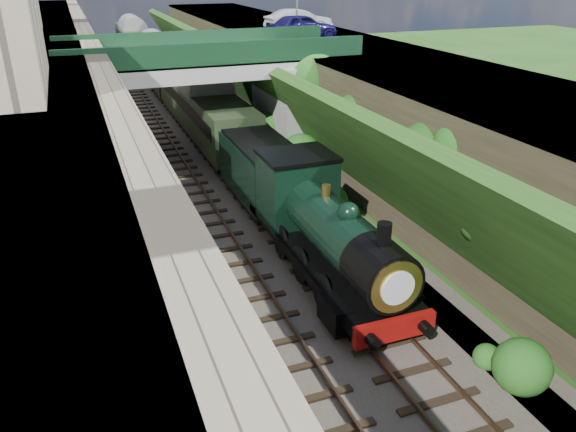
{
  "coord_description": "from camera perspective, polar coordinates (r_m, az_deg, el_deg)",
  "views": [
    {
      "loc": [
        -6.68,
        -7.37,
        10.91
      ],
      "look_at": [
        0.0,
        10.17,
        2.4
      ],
      "focal_mm": 35.0,
      "sensor_mm": 36.0,
      "label": 1
    }
  ],
  "objects": [
    {
      "name": "car_blue",
      "position": [
        38.74,
        1.41,
        18.68
      ],
      "size": [
        4.97,
        2.5,
        1.62
      ],
      "primitive_type": "imported",
      "rotation": [
        0.0,
        0.0,
        1.7
      ],
      "color": "#17124F",
      "rests_on": "street_plateau_right"
    },
    {
      "name": "retaining_wall",
      "position": [
        28.38,
        -17.9,
        8.07
      ],
      "size": [
        1.0,
        90.0,
        7.0
      ],
      "primitive_type": "cube",
      "color": "#756B56",
      "rests_on": "ground"
    },
    {
      "name": "street_plateau_left",
      "position": [
        28.45,
        -24.95,
        7.01
      ],
      "size": [
        6.0,
        90.0,
        7.0
      ],
      "primitive_type": "cube",
      "color": "#262628",
      "rests_on": "ground"
    },
    {
      "name": "coach_rear",
      "position": [
        75.21,
        -15.36,
        16.81
      ],
      "size": [
        2.9,
        18.0,
        3.7
      ],
      "color": "black",
      "rests_on": "trackbed"
    },
    {
      "name": "road_bridge",
      "position": [
        33.0,
        -7.2,
        12.25
      ],
      "size": [
        16.0,
        6.4,
        7.25
      ],
      "color": "gray",
      "rests_on": "ground"
    },
    {
      "name": "car_silver",
      "position": [
        42.93,
        1.06,
        19.22
      ],
      "size": [
        4.96,
        2.1,
        1.59
      ],
      "primitive_type": "imported",
      "rotation": [
        0.0,
        0.0,
        1.66
      ],
      "color": "silver",
      "rests_on": "street_plateau_right"
    },
    {
      "name": "coach_front",
      "position": [
        38.54,
        -8.64,
        10.83
      ],
      "size": [
        2.9,
        18.0,
        3.7
      ],
      "color": "black",
      "rests_on": "trackbed"
    },
    {
      "name": "locomotive",
      "position": [
        20.56,
        3.95,
        -1.69
      ],
      "size": [
        3.1,
        10.22,
        3.83
      ],
      "color": "black",
      "rests_on": "trackbed"
    },
    {
      "name": "street_plateau_right",
      "position": [
        32.73,
        9.62,
        10.29
      ],
      "size": [
        8.0,
        90.0,
        6.25
      ],
      "primitive_type": "cube",
      "color": "#262628",
      "rests_on": "ground"
    },
    {
      "name": "embankment_slope",
      "position": [
        28.99,
        3.92,
        8.15
      ],
      "size": [
        4.45,
        90.0,
        6.36
      ],
      "color": "#1E4714",
      "rests_on": "ground"
    },
    {
      "name": "track_left",
      "position": [
        29.74,
        -10.41,
        2.96
      ],
      "size": [
        2.5,
        90.0,
        0.2
      ],
      "color": "black",
      "rests_on": "trackbed"
    },
    {
      "name": "track_right",
      "position": [
        30.41,
        -4.49,
        3.78
      ],
      "size": [
        2.5,
        90.0,
        0.2
      ],
      "color": "black",
      "rests_on": "trackbed"
    },
    {
      "name": "coach_middle",
      "position": [
        56.73,
        -13.04,
        14.8
      ],
      "size": [
        2.9,
        18.0,
        3.7
      ],
      "color": "black",
      "rests_on": "trackbed"
    },
    {
      "name": "tree",
      "position": [
        32.49,
        2.44,
        13.25
      ],
      "size": [
        3.6,
        3.8,
        6.6
      ],
      "color": "black",
      "rests_on": "ground"
    },
    {
      "name": "tender",
      "position": [
        26.98,
        -2.56,
        4.22
      ],
      "size": [
        2.7,
        6.0,
        3.05
      ],
      "color": "black",
      "rests_on": "trackbed"
    },
    {
      "name": "trackbed",
      "position": [
        30.17,
        -6.67,
        3.22
      ],
      "size": [
        10.0,
        90.0,
        0.2
      ],
      "primitive_type": "cube",
      "color": "#473F38",
      "rests_on": "ground"
    }
  ]
}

